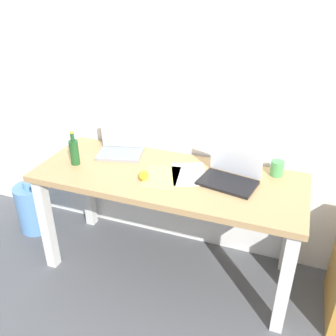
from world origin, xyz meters
name	(u,v)px	position (x,y,z in m)	size (l,w,h in m)	color
ground_plane	(168,266)	(0.00, 0.00, 0.00)	(8.00, 8.00, 0.00)	#515459
back_wall	(189,72)	(0.00, 0.39, 1.30)	(5.20, 0.08, 2.60)	white
desk	(168,190)	(0.00, 0.00, 0.64)	(1.68, 0.65, 0.75)	tan
laptop_left	(121,147)	(-0.41, 0.18, 0.80)	(0.34, 0.28, 0.22)	gray
laptop_right	(231,174)	(0.38, 0.06, 0.80)	(0.37, 0.29, 0.24)	black
beer_bottle	(74,152)	(-0.62, -0.07, 0.84)	(0.06, 0.06, 0.23)	#1E5123
computer_mouse	(144,175)	(-0.13, -0.08, 0.77)	(0.06, 0.10, 0.03)	gold
coffee_mug	(277,168)	(0.63, 0.23, 0.80)	(0.08, 0.08, 0.10)	#4C9E56
paper_sheet_center	(161,177)	(-0.03, -0.04, 0.75)	(0.21, 0.30, 0.00)	#F4E06B
paper_sheet_near_back	(189,174)	(0.12, 0.06, 0.75)	(0.21, 0.30, 0.00)	white
water_cooler_jug	(33,208)	(-1.17, 0.05, 0.20)	(0.26, 0.26, 0.44)	#598CC6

